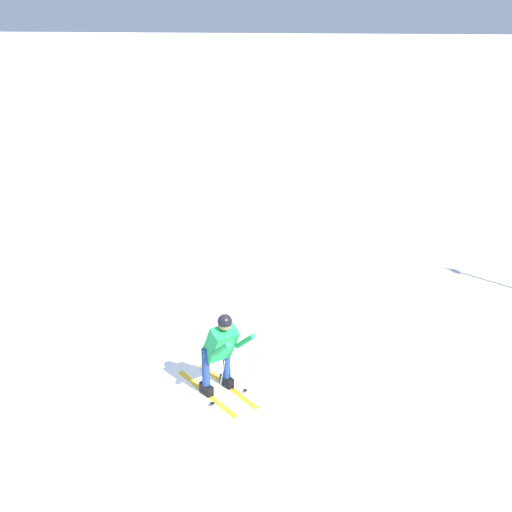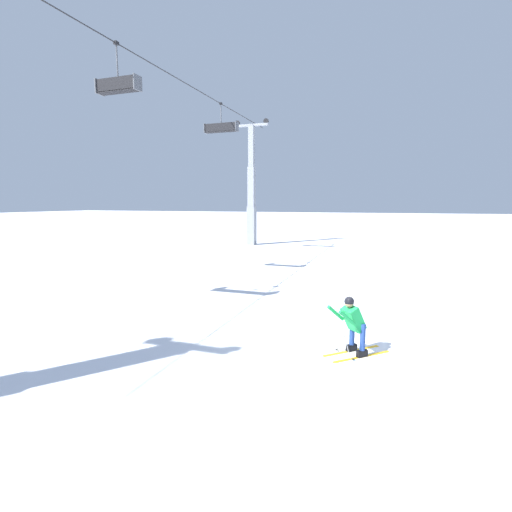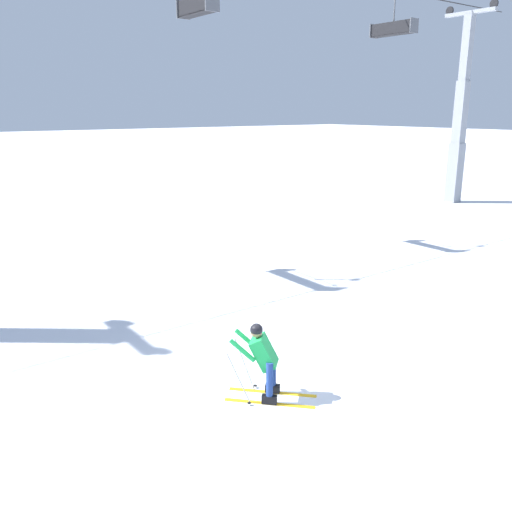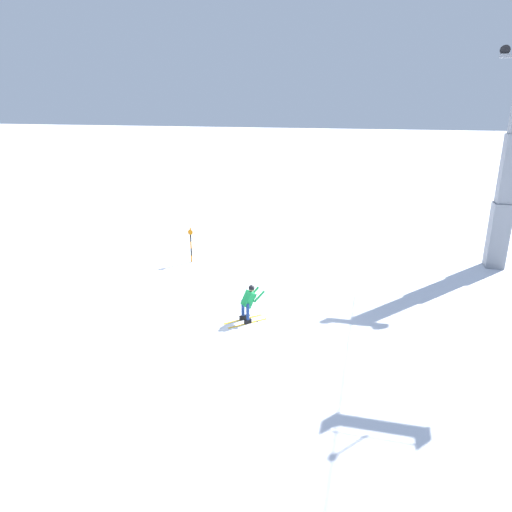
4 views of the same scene
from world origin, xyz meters
The scene contains 4 objects.
ground_plane centered at (0.00, 0.00, 0.00)m, with size 260.00×260.00×0.00m, color white.
skier_carving_main centered at (0.19, -0.26, 0.85)m, with size 1.53×1.57×1.60m.
lift_tower_near centered at (-9.06, 10.44, 4.35)m, with size 0.91×2.45×10.64m.
trail_marker_pole centered at (-5.83, -5.04, 1.04)m, with size 0.07×0.28×1.92m.
Camera 4 is at (16.40, 4.15, 8.27)m, focal length 33.09 mm.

